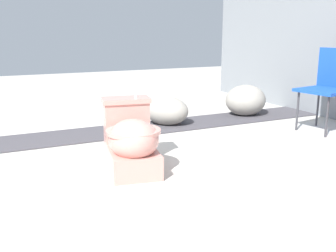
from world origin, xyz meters
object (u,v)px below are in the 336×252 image
folding_chair_left (331,81)px  boulder_near (246,100)px  toilet (131,141)px  boulder_far (167,111)px

folding_chair_left → boulder_near: bearing=-79.7°
toilet → boulder_far: (-1.17, 0.84, -0.06)m
toilet → boulder_near: (-1.21, 1.91, -0.03)m
folding_chair_left → boulder_near: 1.06m
toilet → boulder_near: bearing=132.6°
toilet → boulder_near: toilet is taller
folding_chair_left → boulder_far: bearing=-42.3°
toilet → boulder_far: bearing=154.7°
toilet → folding_chair_left: (-0.26, 2.25, 0.29)m
folding_chair_left → boulder_far: folding_chair_left is taller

